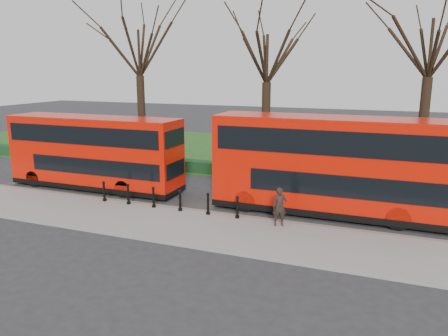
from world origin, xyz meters
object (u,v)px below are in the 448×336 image
at_px(bus_lead, 94,153).
at_px(bus_rear, 336,167).
at_px(bollard_row, 167,199).
at_px(pedestrian, 280,207).

height_order(bus_lead, bus_rear, bus_rear).
relative_size(bus_lead, bus_rear, 0.90).
bearing_deg(bus_rear, bollard_row, -161.07).
height_order(bollard_row, bus_lead, bus_lead).
distance_m(bollard_row, bus_lead, 6.62).
xyz_separation_m(bollard_row, bus_rear, (7.67, 2.63, 1.69)).
xyz_separation_m(bus_lead, bus_rear, (13.66, 0.22, 0.24)).
height_order(bollard_row, pedestrian, pedestrian).
bearing_deg(bus_rear, bus_lead, -179.06).
bearing_deg(pedestrian, bollard_row, 158.65).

